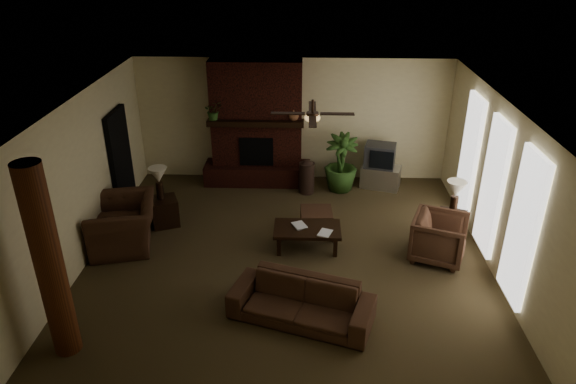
{
  "coord_description": "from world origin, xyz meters",
  "views": [
    {
      "loc": [
        0.29,
        -7.89,
        5.17
      ],
      "look_at": [
        0.0,
        0.4,
        1.1
      ],
      "focal_mm": 32.77,
      "sensor_mm": 36.0,
      "label": 1
    }
  ],
  "objects_px": {
    "armchair_left": "(122,217)",
    "floor_plant": "(340,175)",
    "coffee_table": "(307,230)",
    "lamp_right": "(456,191)",
    "tv_stand": "(380,177)",
    "lamp_left": "(158,177)",
    "side_table_left": "(165,211)",
    "sofa": "(301,296)",
    "ottoman": "(316,220)",
    "armchair_right": "(439,236)",
    "side_table_right": "(450,227)",
    "floor_vase": "(307,175)",
    "log_column": "(49,264)"
  },
  "relations": [
    {
      "from": "ottoman",
      "to": "lamp_left",
      "type": "xyz_separation_m",
      "value": [
        -3.04,
        0.12,
        0.8
      ]
    },
    {
      "from": "ottoman",
      "to": "sofa",
      "type": "bearing_deg",
      "value": -95.51
    },
    {
      "from": "log_column",
      "to": "ottoman",
      "type": "height_order",
      "value": "log_column"
    },
    {
      "from": "floor_plant",
      "to": "log_column",
      "type": "bearing_deg",
      "value": -127.61
    },
    {
      "from": "sofa",
      "to": "coffee_table",
      "type": "distance_m",
      "value": 1.97
    },
    {
      "from": "ottoman",
      "to": "side_table_right",
      "type": "height_order",
      "value": "side_table_right"
    },
    {
      "from": "armchair_left",
      "to": "lamp_right",
      "type": "distance_m",
      "value": 6.06
    },
    {
      "from": "armchair_left",
      "to": "coffee_table",
      "type": "height_order",
      "value": "armchair_left"
    },
    {
      "from": "armchair_right",
      "to": "side_table_right",
      "type": "relative_size",
      "value": 1.65
    },
    {
      "from": "lamp_right",
      "to": "armchair_left",
      "type": "bearing_deg",
      "value": -176.18
    },
    {
      "from": "armchair_left",
      "to": "floor_plant",
      "type": "xyz_separation_m",
      "value": [
        4.09,
        2.5,
        -0.22
      ]
    },
    {
      "from": "sofa",
      "to": "lamp_right",
      "type": "bearing_deg",
      "value": 58.75
    },
    {
      "from": "armchair_left",
      "to": "side_table_left",
      "type": "xyz_separation_m",
      "value": [
        0.55,
        0.79,
        -0.31
      ]
    },
    {
      "from": "armchair_right",
      "to": "tv_stand",
      "type": "relative_size",
      "value": 1.07
    },
    {
      "from": "tv_stand",
      "to": "lamp_left",
      "type": "xyz_separation_m",
      "value": [
        -4.51,
        -1.85,
        0.75
      ]
    },
    {
      "from": "coffee_table",
      "to": "side_table_right",
      "type": "bearing_deg",
      "value": 8.59
    },
    {
      "from": "log_column",
      "to": "armchair_right",
      "type": "bearing_deg",
      "value": 23.81
    },
    {
      "from": "ottoman",
      "to": "tv_stand",
      "type": "relative_size",
      "value": 0.71
    },
    {
      "from": "sofa",
      "to": "lamp_left",
      "type": "bearing_deg",
      "value": 152.67
    },
    {
      "from": "side_table_left",
      "to": "armchair_left",
      "type": "bearing_deg",
      "value": -124.56
    },
    {
      "from": "side_table_left",
      "to": "tv_stand",
      "type": "bearing_deg",
      "value": 22.82
    },
    {
      "from": "armchair_right",
      "to": "floor_plant",
      "type": "bearing_deg",
      "value": 50.24
    },
    {
      "from": "armchair_left",
      "to": "coffee_table",
      "type": "distance_m",
      "value": 3.36
    },
    {
      "from": "sofa",
      "to": "ottoman",
      "type": "height_order",
      "value": "sofa"
    },
    {
      "from": "armchair_right",
      "to": "lamp_left",
      "type": "relative_size",
      "value": 1.4
    },
    {
      "from": "lamp_right",
      "to": "side_table_right",
      "type": "bearing_deg",
      "value": -115.18
    },
    {
      "from": "coffee_table",
      "to": "ottoman",
      "type": "bearing_deg",
      "value": 76.02
    },
    {
      "from": "lamp_left",
      "to": "lamp_right",
      "type": "bearing_deg",
      "value": -4.31
    },
    {
      "from": "log_column",
      "to": "lamp_left",
      "type": "relative_size",
      "value": 4.31
    },
    {
      "from": "coffee_table",
      "to": "floor_plant",
      "type": "relative_size",
      "value": 0.93
    },
    {
      "from": "armchair_left",
      "to": "armchair_right",
      "type": "height_order",
      "value": "armchair_left"
    },
    {
      "from": "armchair_left",
      "to": "floor_vase",
      "type": "xyz_separation_m",
      "value": [
        3.34,
        2.32,
        -0.15
      ]
    },
    {
      "from": "armchair_left",
      "to": "tv_stand",
      "type": "distance_m",
      "value": 5.69
    },
    {
      "from": "sofa",
      "to": "floor_plant",
      "type": "distance_m",
      "value": 4.56
    },
    {
      "from": "sofa",
      "to": "side_table_right",
      "type": "bearing_deg",
      "value": 58.65
    },
    {
      "from": "log_column",
      "to": "floor_vase",
      "type": "height_order",
      "value": "log_column"
    },
    {
      "from": "floor_plant",
      "to": "side_table_right",
      "type": "height_order",
      "value": "floor_plant"
    },
    {
      "from": "sofa",
      "to": "armchair_right",
      "type": "distance_m",
      "value": 2.94
    },
    {
      "from": "armchair_right",
      "to": "tv_stand",
      "type": "distance_m",
      "value": 3.01
    },
    {
      "from": "armchair_right",
      "to": "coffee_table",
      "type": "height_order",
      "value": "armchair_right"
    },
    {
      "from": "tv_stand",
      "to": "lamp_right",
      "type": "bearing_deg",
      "value": -48.55
    },
    {
      "from": "armchair_left",
      "to": "floor_vase",
      "type": "bearing_deg",
      "value": 110.71
    },
    {
      "from": "armchair_left",
      "to": "lamp_left",
      "type": "relative_size",
      "value": 2.05
    },
    {
      "from": "armchair_right",
      "to": "sofa",
      "type": "bearing_deg",
      "value": 146.44
    },
    {
      "from": "side_table_right",
      "to": "coffee_table",
      "type": "bearing_deg",
      "value": -171.41
    },
    {
      "from": "tv_stand",
      "to": "lamp_left",
      "type": "bearing_deg",
      "value": -140.48
    },
    {
      "from": "floor_plant",
      "to": "side_table_right",
      "type": "bearing_deg",
      "value": -47.5
    },
    {
      "from": "ottoman",
      "to": "side_table_right",
      "type": "distance_m",
      "value": 2.51
    },
    {
      "from": "log_column",
      "to": "lamp_left",
      "type": "xyz_separation_m",
      "value": [
        0.44,
        3.55,
        -0.4
      ]
    },
    {
      "from": "armchair_left",
      "to": "side_table_left",
      "type": "distance_m",
      "value": 1.01
    }
  ]
}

